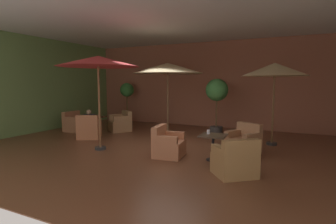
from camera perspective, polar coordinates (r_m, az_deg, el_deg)
The scene contains 19 objects.
ground_plane at distance 8.16m, azimuth -1.41°, elevation -7.64°, with size 11.30×9.09×0.02m, color brown.
wall_back_brick at distance 12.10m, azimuth 8.44°, elevation 5.71°, with size 11.30×0.08×3.71m, color #A15D45.
wall_left_accent at distance 11.62m, azimuth -26.96°, elevation 5.10°, with size 0.08×9.09×3.71m, color #688D4E.
ceiling_slab at distance 8.13m, azimuth -1.48°, elevation 18.98°, with size 11.30×9.09×0.06m, color silver.
cafe_table_front_left at distance 6.88m, azimuth 9.49°, elevation -6.00°, with size 0.68×0.68×0.65m.
armchair_front_left_north at distance 7.19m, azimuth -0.03°, elevation -7.00°, with size 0.83×0.90×0.81m.
armchair_front_left_east at distance 5.88m, azimuth 13.94°, elevation -10.11°, with size 1.07×1.06×0.82m.
armchair_front_left_south at distance 7.80m, azimuth 15.63°, elevation -6.16°, with size 1.02×1.00×0.82m.
cafe_table_front_right at distance 10.78m, azimuth -15.04°, elevation -1.77°, with size 0.66×0.66×0.65m.
armchair_front_right_north at distance 11.49m, azimuth -18.78°, elevation -2.39°, with size 0.80×0.82×0.79m.
armchair_front_right_east at distance 9.85m, azimuth -16.30°, elevation -3.58°, with size 0.98×0.98×0.85m.
armchair_front_right_south at distance 11.05m, azimuth -9.95°, elevation -2.41°, with size 1.11×1.10×0.81m.
patio_umbrella_tall_red at distance 10.18m, azimuth -0.06°, elevation 9.17°, with size 2.63×2.63×2.67m.
patio_umbrella_center_beige at distance 8.95m, azimuth 21.58°, elevation 8.23°, with size 2.00×2.00×2.54m.
patio_umbrella_near_wall at distance 8.01m, azimuth -14.53°, elevation 10.20°, with size 2.32×2.32×2.70m.
potted_tree_left_corner at distance 10.23m, azimuth 10.25°, elevation 3.68°, with size 0.83×0.83×2.09m.
potted_tree_mid_left at distance 13.17m, azimuth -8.64°, elevation 3.62°, with size 0.66×0.66×1.93m.
patron_blue_shirt at distance 9.84m, azimuth -16.30°, elevation -1.54°, with size 0.45×0.40×0.61m.
iced_drink_cup at distance 6.93m, azimuth 8.51°, elevation -4.18°, with size 0.08×0.08×0.11m, color white.
Camera 1 is at (3.63, -7.04, 1.94)m, focal length 28.91 mm.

